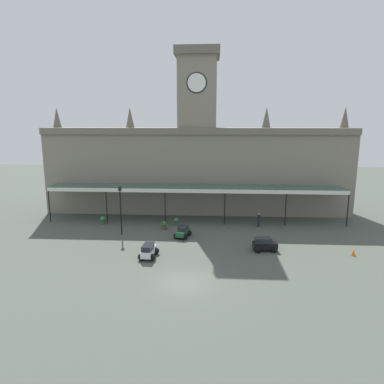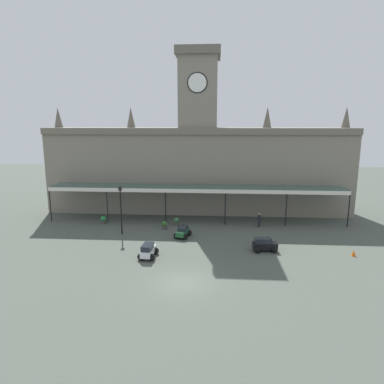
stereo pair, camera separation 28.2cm
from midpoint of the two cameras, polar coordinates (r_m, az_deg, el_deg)
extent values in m
plane|color=#4A5148|center=(26.31, -1.57, -14.96)|extent=(140.00, 140.00, 0.00)
cube|color=gray|center=(45.35, 0.71, 3.72)|extent=(39.30, 5.51, 11.09)
cube|color=#6C6558|center=(42.03, 0.54, 10.14)|extent=(39.30, 0.30, 0.80)
cube|color=gray|center=(45.07, 0.74, 16.23)|extent=(4.80, 4.80, 8.62)
cube|color=#665F53|center=(45.71, 0.76, 22.25)|extent=(5.50, 5.50, 1.00)
cylinder|color=white|center=(42.72, 0.59, 17.88)|extent=(2.20, 0.12, 2.20)
cylinder|color=black|center=(42.76, 0.59, 17.88)|extent=(2.46, 0.06, 2.46)
cone|color=#5F594E|center=(49.44, -21.89, 11.52)|extent=(1.10, 1.10, 2.60)
cone|color=#5F594E|center=(46.19, -10.55, 12.19)|extent=(1.10, 1.10, 2.60)
cone|color=#5F594E|center=(45.39, 12.21, 12.14)|extent=(1.10, 1.10, 2.60)
cone|color=#5F594E|center=(47.84, 24.14, 11.37)|extent=(1.10, 1.10, 2.60)
cube|color=#38564C|center=(40.68, 0.38, 0.88)|extent=(34.99, 3.20, 0.16)
cube|color=silver|center=(39.15, 0.26, 0.16)|extent=(34.99, 0.12, 0.44)
cylinder|color=black|center=(44.24, -23.00, -2.01)|extent=(0.14, 0.14, 4.12)
cylinder|color=black|center=(41.62, -14.33, -2.25)|extent=(0.14, 0.14, 4.12)
cylinder|color=black|center=(40.06, -4.74, -2.46)|extent=(0.14, 0.14, 4.12)
cylinder|color=black|center=(39.70, 5.32, -2.60)|extent=(0.14, 0.14, 4.12)
cylinder|color=black|center=(40.56, 15.26, -2.66)|extent=(0.14, 0.14, 4.12)
cylinder|color=black|center=(42.57, 24.52, -2.65)|extent=(0.14, 0.14, 4.12)
cube|color=silver|center=(30.80, -7.56, -9.87)|extent=(1.06, 2.31, 0.55)
cube|color=#1E232B|center=(30.44, -7.68, -9.13)|extent=(0.94, 1.61, 0.45)
sphere|color=black|center=(31.69, -7.98, -9.69)|extent=(0.64, 0.64, 0.64)
sphere|color=black|center=(31.47, -6.38, -9.80)|extent=(0.64, 0.64, 0.64)
sphere|color=black|center=(30.30, -8.77, -10.73)|extent=(0.64, 0.64, 0.64)
sphere|color=black|center=(30.08, -7.09, -10.86)|extent=(0.64, 0.64, 0.64)
cube|color=black|center=(32.68, 11.90, -8.73)|extent=(2.33, 1.11, 0.55)
cube|color=#1E232B|center=(32.47, 11.59, -7.92)|extent=(1.62, 0.98, 0.45)
sphere|color=black|center=(33.36, 13.00, -8.77)|extent=(0.64, 0.64, 0.64)
sphere|color=black|center=(32.55, 13.42, -9.31)|extent=(0.64, 0.64, 0.64)
sphere|color=black|center=(33.00, 10.37, -8.89)|extent=(0.64, 0.64, 0.64)
sphere|color=black|center=(32.18, 10.72, -9.45)|extent=(0.64, 0.64, 0.64)
cube|color=#1E512D|center=(35.64, -1.80, -6.80)|extent=(1.36, 2.20, 0.50)
cube|color=#1E232B|center=(35.54, -1.77, -6.07)|extent=(1.05, 1.26, 0.42)
sphere|color=black|center=(34.96, -1.48, -7.51)|extent=(0.64, 0.64, 0.64)
sphere|color=black|center=(35.25, -2.84, -7.36)|extent=(0.64, 0.64, 0.64)
sphere|color=black|center=(36.17, -0.77, -6.85)|extent=(0.64, 0.64, 0.64)
sphere|color=black|center=(36.44, -2.09, -6.71)|extent=(0.64, 0.64, 0.64)
cylinder|color=black|center=(39.68, 10.85, -5.24)|extent=(0.17, 0.17, 0.82)
cylinder|color=black|center=(39.88, 10.95, -5.16)|extent=(0.17, 0.17, 0.82)
cylinder|color=black|center=(39.58, 10.94, -4.20)|extent=(0.34, 0.34, 0.62)
sphere|color=tan|center=(39.47, 10.97, -3.61)|extent=(0.23, 0.23, 0.23)
cylinder|color=black|center=(36.74, -12.07, -3.44)|extent=(0.13, 0.13, 4.79)
cube|color=black|center=(36.16, -12.25, 0.57)|extent=(0.30, 0.30, 0.44)
sphere|color=black|center=(36.11, -12.27, 1.00)|extent=(0.14, 0.14, 0.14)
cone|color=orange|center=(34.22, 25.25, -9.17)|extent=(0.40, 0.40, 0.55)
cylinder|color=#47423D|center=(39.69, -2.88, -5.34)|extent=(0.56, 0.56, 0.42)
sphere|color=#34653A|center=(39.56, -2.89, -4.72)|extent=(0.60, 0.60, 0.60)
cylinder|color=#47423D|center=(41.58, -14.95, -4.94)|extent=(0.56, 0.56, 0.42)
sphere|color=#248941|center=(41.46, -14.98, -4.34)|extent=(0.60, 0.60, 0.60)
cylinder|color=#47423D|center=(38.37, -4.91, -5.97)|extent=(0.56, 0.56, 0.42)
sphere|color=#335F25|center=(38.23, -4.92, -5.33)|extent=(0.60, 0.60, 0.60)
camera|label=1|loc=(0.14, -90.24, -0.05)|focal=31.77mm
camera|label=2|loc=(0.14, 89.76, 0.05)|focal=31.77mm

